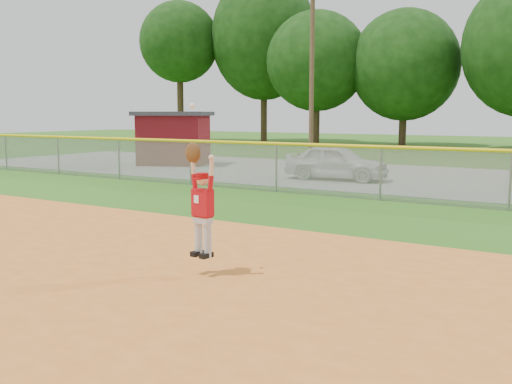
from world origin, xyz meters
TOP-DOWN VIEW (x-y plane):
  - ground at (0.00, 0.00)m, footprint 120.00×120.00m
  - parking_strip at (0.00, 16.00)m, footprint 44.00×10.00m
  - car_white_a at (-3.00, 13.86)m, footprint 3.81×1.73m
  - utility_shed at (-12.08, 15.67)m, footprint 4.08×3.67m
  - outfield_fence at (0.00, 10.00)m, footprint 40.06×0.10m
  - power_lines at (1.00, 22.00)m, footprint 19.40×0.24m
  - ballplayer at (0.27, 1.36)m, footprint 0.56×0.26m

SIDE VIEW (x-z plane):
  - ground at x=0.00m, z-range 0.00..0.00m
  - parking_strip at x=0.00m, z-range 0.00..0.03m
  - car_white_a at x=-3.00m, z-range 0.03..1.30m
  - outfield_fence at x=0.00m, z-range 0.11..1.66m
  - ballplayer at x=0.27m, z-range 0.02..2.27m
  - utility_shed at x=-12.08m, z-range 0.03..2.54m
  - power_lines at x=1.00m, z-range 0.18..9.18m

